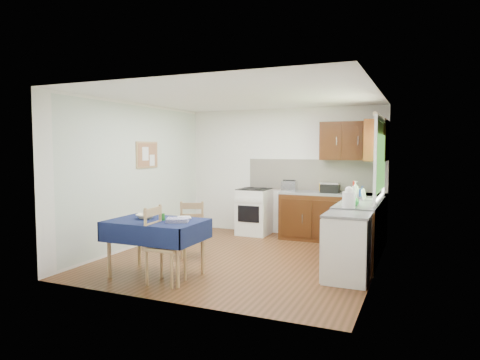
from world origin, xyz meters
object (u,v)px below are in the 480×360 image
at_px(kettle, 349,198).
at_px(chair_far, 193,227).
at_px(dish_rack, 364,198).
at_px(toaster, 289,186).
at_px(sandwich_press, 330,188).
at_px(chair_near, 163,243).
at_px(dining_table, 156,228).

bearing_deg(kettle, chair_far, -176.08).
distance_m(chair_far, dish_rack, 2.75).
distance_m(toaster, dish_rack, 1.69).
distance_m(toaster, sandwich_press, 0.77).
xyz_separation_m(chair_near, kettle, (2.10, 1.43, 0.51)).
bearing_deg(dish_rack, dining_table, -141.35).
distance_m(chair_near, toaster, 3.36).
bearing_deg(chair_far, sandwich_press, -154.85).
bearing_deg(toaster, sandwich_press, -15.82).
distance_m(chair_far, kettle, 2.44).
bearing_deg(kettle, dish_rack, 85.83).
bearing_deg(chair_far, dining_table, 67.45).
distance_m(chair_near, sandwich_press, 3.66).
distance_m(toaster, kettle, 2.30).
xyz_separation_m(dining_table, toaster, (0.94, 3.03, 0.35)).
relative_size(dining_table, sandwich_press, 3.81).
xyz_separation_m(toaster, kettle, (1.40, -1.82, 0.03)).
bearing_deg(toaster, dish_rack, -50.04).
distance_m(chair_near, dish_rack, 3.28).
distance_m(chair_far, chair_near, 1.30).
relative_size(dining_table, kettle, 4.24).
relative_size(sandwich_press, kettle, 1.11).
xyz_separation_m(dining_table, chair_far, (-0.04, 1.05, -0.18)).
height_order(dish_rack, kettle, kettle).
height_order(chair_far, sandwich_press, sandwich_press).
distance_m(chair_far, toaster, 2.27).
xyz_separation_m(sandwich_press, dish_rack, (0.71, -0.89, -0.07)).
bearing_deg(sandwich_press, chair_far, -130.41).
bearing_deg(toaster, kettle, -73.36).
distance_m(dining_table, sandwich_press, 3.55).
relative_size(dining_table, toaster, 4.36).
relative_size(chair_near, sandwich_press, 2.98).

